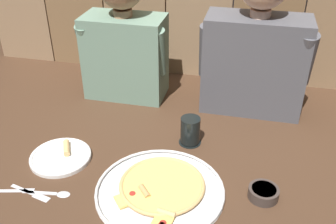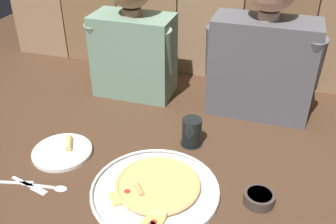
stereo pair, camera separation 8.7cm
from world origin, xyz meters
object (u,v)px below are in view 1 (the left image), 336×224
at_px(diner_right, 257,43).
at_px(diner_left, 124,36).
at_px(pizza_tray, 160,189).
at_px(drinking_glass, 190,131).
at_px(dipping_bowl, 263,192).
at_px(dinner_plate, 61,156).

bearing_deg(diner_right, diner_left, -179.98).
distance_m(pizza_tray, drinking_glass, 0.29).
bearing_deg(drinking_glass, dipping_bowl, -40.57).
relative_size(pizza_tray, diner_left, 0.71).
height_order(pizza_tray, dinner_plate, dinner_plate).
distance_m(dinner_plate, diner_right, 0.87).
bearing_deg(drinking_glass, dinner_plate, -155.11).
bearing_deg(diner_left, drinking_glass, -41.98).
bearing_deg(dipping_bowl, dinner_plate, 177.10).
bearing_deg(dinner_plate, pizza_tray, -11.77).
bearing_deg(drinking_glass, diner_left, 138.02).
height_order(dinner_plate, diner_right, diner_right).
xyz_separation_m(drinking_glass, diner_left, (-0.35, 0.32, 0.23)).
height_order(dinner_plate, diner_left, diner_left).
distance_m(drinking_glass, diner_right, 0.45).
bearing_deg(dipping_bowl, diner_left, 138.63).
height_order(dinner_plate, dipping_bowl, dipping_bowl).
height_order(pizza_tray, diner_left, diner_left).
bearing_deg(diner_left, pizza_tray, -62.87).
relative_size(pizza_tray, drinking_glass, 3.87).
bearing_deg(drinking_glass, diner_right, 57.14).
xyz_separation_m(pizza_tray, diner_right, (0.25, 0.60, 0.29)).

